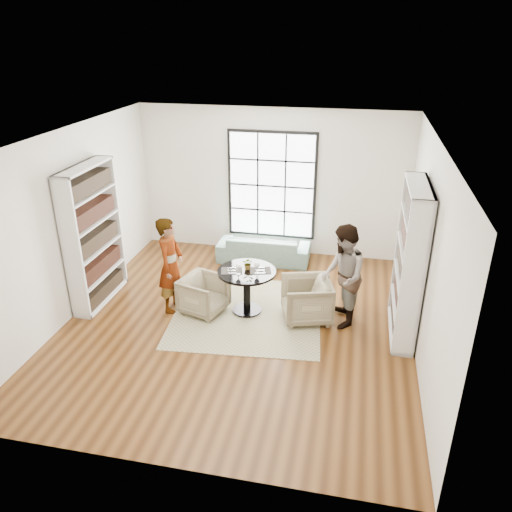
% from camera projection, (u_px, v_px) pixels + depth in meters
% --- Properties ---
extents(ground, '(6.00, 6.00, 0.00)m').
position_uv_depth(ground, '(238.00, 323.00, 8.12)').
color(ground, brown).
extents(room_shell, '(6.00, 6.01, 6.00)m').
position_uv_depth(room_shell, '(245.00, 239.00, 8.08)').
color(room_shell, silver).
rests_on(room_shell, ground).
extents(rug, '(2.64, 2.64, 0.01)m').
position_uv_depth(rug, '(247.00, 313.00, 8.40)').
color(rug, tan).
rests_on(rug, ground).
extents(pedestal_table, '(0.96, 0.96, 0.77)m').
position_uv_depth(pedestal_table, '(247.00, 282.00, 8.23)').
color(pedestal_table, black).
rests_on(pedestal_table, ground).
extents(sofa, '(1.87, 0.76, 0.54)m').
position_uv_depth(sofa, '(264.00, 248.00, 10.20)').
color(sofa, gray).
rests_on(sofa, ground).
extents(armchair_left, '(0.86, 0.85, 0.63)m').
position_uv_depth(armchair_left, '(204.00, 295.00, 8.33)').
color(armchair_left, tan).
rests_on(armchair_left, ground).
extents(armchair_right, '(0.95, 0.94, 0.71)m').
position_uv_depth(armchair_right, '(306.00, 300.00, 8.10)').
color(armchair_right, tan).
rests_on(armchair_right, ground).
extents(person_left, '(0.41, 0.61, 1.64)m').
position_uv_depth(person_left, '(171.00, 265.00, 8.22)').
color(person_left, gray).
rests_on(person_left, ground).
extents(person_right, '(0.78, 0.92, 1.68)m').
position_uv_depth(person_right, '(343.00, 276.00, 7.80)').
color(person_right, gray).
rests_on(person_right, ground).
extents(placemat_left, '(0.40, 0.34, 0.01)m').
position_uv_depth(placemat_left, '(232.00, 271.00, 8.13)').
color(placemat_left, '#292623').
rests_on(placemat_left, pedestal_table).
extents(placemat_right, '(0.40, 0.34, 0.01)m').
position_uv_depth(placemat_right, '(260.00, 271.00, 8.14)').
color(placemat_right, '#292623').
rests_on(placemat_right, pedestal_table).
extents(cutlery_left, '(0.19, 0.25, 0.01)m').
position_uv_depth(cutlery_left, '(232.00, 270.00, 8.13)').
color(cutlery_left, silver).
rests_on(cutlery_left, placemat_left).
extents(cutlery_right, '(0.19, 0.25, 0.01)m').
position_uv_depth(cutlery_right, '(260.00, 270.00, 8.14)').
color(cutlery_right, silver).
rests_on(cutlery_right, placemat_right).
extents(wine_glass_left, '(0.08, 0.08, 0.19)m').
position_uv_depth(wine_glass_left, '(238.00, 267.00, 7.96)').
color(wine_glass_left, silver).
rests_on(wine_glass_left, pedestal_table).
extents(wine_glass_right, '(0.09, 0.09, 0.20)m').
position_uv_depth(wine_glass_right, '(257.00, 265.00, 7.99)').
color(wine_glass_right, silver).
rests_on(wine_glass_right, pedestal_table).
extents(flower_centerpiece, '(0.18, 0.16, 0.20)m').
position_uv_depth(flower_centerpiece, '(248.00, 264.00, 8.15)').
color(flower_centerpiece, gray).
rests_on(flower_centerpiece, pedestal_table).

